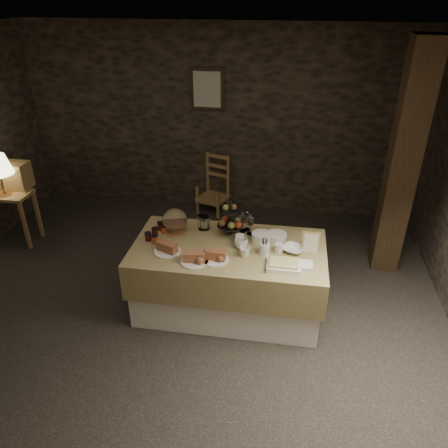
# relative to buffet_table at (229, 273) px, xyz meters

# --- Properties ---
(ground_plane) EXTENTS (5.50, 5.00, 0.01)m
(ground_plane) POSITION_rel_buffet_table_xyz_m (-0.50, -0.14, -0.43)
(ground_plane) COLOR black
(ground_plane) RESTS_ON ground
(room_shell) EXTENTS (5.52, 5.02, 2.60)m
(room_shell) POSITION_rel_buffet_table_xyz_m (-0.50, -0.14, 1.13)
(room_shell) COLOR black
(room_shell) RESTS_ON ground
(buffet_table) EXTENTS (1.89, 1.00, 0.75)m
(buffet_table) POSITION_rel_buffet_table_xyz_m (0.00, 0.00, 0.00)
(buffet_table) COLOR white
(buffet_table) RESTS_ON ground_plane
(console_table) EXTENTS (0.65, 0.37, 0.69)m
(console_table) POSITION_rel_buffet_table_xyz_m (-3.00, 0.89, 0.13)
(console_table) COLOR olive
(console_table) RESTS_ON ground_plane
(wine_rack) EXTENTS (0.42, 0.26, 0.34)m
(wine_rack) POSITION_rel_buffet_table_xyz_m (-2.95, 1.07, 0.43)
(wine_rack) COLOR olive
(wine_rack) RESTS_ON console_table
(chair) EXTENTS (0.50, 0.48, 0.66)m
(chair) POSITION_rel_buffet_table_xyz_m (-0.56, 2.20, -0.05)
(chair) COLOR olive
(chair) RESTS_ON ground_plane
(timber_column) EXTENTS (0.30, 0.30, 2.60)m
(timber_column) POSITION_rel_buffet_table_xyz_m (1.73, 1.09, 0.87)
(timber_column) COLOR black
(timber_column) RESTS_ON ground_plane
(framed_picture) EXTENTS (0.45, 0.04, 0.55)m
(framed_picture) POSITION_rel_buffet_table_xyz_m (-0.65, 2.32, 1.32)
(framed_picture) COLOR #2F1F16
(framed_picture) RESTS_ON room_shell
(plate_stack_a) EXTENTS (0.19, 0.19, 0.10)m
(plate_stack_a) POSITION_rel_buffet_table_xyz_m (0.30, 0.14, 0.37)
(plate_stack_a) COLOR white
(plate_stack_a) RESTS_ON buffet_table
(plate_stack_b) EXTENTS (0.20, 0.20, 0.08)m
(plate_stack_b) POSITION_rel_buffet_table_xyz_m (0.45, 0.18, 0.36)
(plate_stack_b) COLOR white
(plate_stack_b) RESTS_ON buffet_table
(cutlery_holder) EXTENTS (0.10, 0.10, 0.12)m
(cutlery_holder) POSITION_rel_buffet_table_xyz_m (0.35, -0.08, 0.38)
(cutlery_holder) COLOR white
(cutlery_holder) RESTS_ON buffet_table
(cup_a) EXTENTS (0.15, 0.15, 0.10)m
(cup_a) POSITION_rel_buffet_table_xyz_m (0.12, 0.00, 0.37)
(cup_a) COLOR white
(cup_a) RESTS_ON buffet_table
(cup_b) EXTENTS (0.14, 0.14, 0.10)m
(cup_b) POSITION_rel_buffet_table_xyz_m (0.17, -0.14, 0.37)
(cup_b) COLOR white
(cup_b) RESTS_ON buffet_table
(mug_c) EXTENTS (0.09, 0.09, 0.09)m
(mug_c) POSITION_rel_buffet_table_xyz_m (0.10, 0.08, 0.37)
(mug_c) COLOR white
(mug_c) RESTS_ON buffet_table
(mug_d) EXTENTS (0.08, 0.08, 0.09)m
(mug_d) POSITION_rel_buffet_table_xyz_m (0.49, -0.01, 0.36)
(mug_d) COLOR white
(mug_d) RESTS_ON buffet_table
(bowl) EXTENTS (0.26, 0.26, 0.05)m
(bowl) POSITION_rel_buffet_table_xyz_m (0.63, 0.02, 0.34)
(bowl) COLOR white
(bowl) RESTS_ON buffet_table
(cake_dome) EXTENTS (0.26, 0.26, 0.26)m
(cake_dome) POSITION_rel_buffet_table_xyz_m (-0.60, 0.23, 0.42)
(cake_dome) COLOR olive
(cake_dome) RESTS_ON buffet_table
(fruit_stand) EXTENTS (0.27, 0.27, 0.38)m
(fruit_stand) POSITION_rel_buffet_table_xyz_m (-0.02, 0.25, 0.46)
(fruit_stand) COLOR black
(fruit_stand) RESTS_ON buffet_table
(bread_platter_left) EXTENTS (0.26, 0.26, 0.11)m
(bread_platter_left) POSITION_rel_buffet_table_xyz_m (-0.57, -0.19, 0.36)
(bread_platter_left) COLOR white
(bread_platter_left) RESTS_ON buffet_table
(bread_platter_center) EXTENTS (0.26, 0.26, 0.11)m
(bread_platter_center) POSITION_rel_buffet_table_xyz_m (-0.27, -0.31, 0.36)
(bread_platter_center) COLOR white
(bread_platter_center) RESTS_ON buffet_table
(bread_platter_right) EXTENTS (0.26, 0.26, 0.11)m
(bread_platter_right) POSITION_rel_buffet_table_xyz_m (-0.09, -0.25, 0.36)
(bread_platter_right) COLOR white
(bread_platter_right) RESTS_ON buffet_table
(jam_jars) EXTENTS (0.18, 0.32, 0.07)m
(jam_jars) POSITION_rel_buffet_table_xyz_m (-0.75, 0.09, 0.36)
(jam_jars) COLOR #501013
(jam_jars) RESTS_ON buffet_table
(tart_dish) EXTENTS (0.30, 0.22, 0.07)m
(tart_dish) POSITION_rel_buffet_table_xyz_m (0.54, -0.28, 0.35)
(tart_dish) COLOR white
(tart_dish) RESTS_ON buffet_table
(square_dish) EXTENTS (0.14, 0.14, 0.04)m
(square_dish) POSITION_rel_buffet_table_xyz_m (0.73, -0.25, 0.34)
(square_dish) COLOR white
(square_dish) RESTS_ON buffet_table
(menu_frame) EXTENTS (0.17, 0.07, 0.22)m
(menu_frame) POSITION_rel_buffet_table_xyz_m (0.79, 0.06, 0.41)
(menu_frame) COLOR olive
(menu_frame) RESTS_ON buffet_table
(storage_jar_a) EXTENTS (0.10, 0.10, 0.16)m
(storage_jar_a) POSITION_rel_buffet_table_xyz_m (-0.32, 0.31, 0.40)
(storage_jar_a) COLOR white
(storage_jar_a) RESTS_ON buffet_table
(storage_jar_b) EXTENTS (0.09, 0.09, 0.14)m
(storage_jar_b) POSITION_rel_buffet_table_xyz_m (-0.29, 0.31, 0.39)
(storage_jar_b) COLOR white
(storage_jar_b) RESTS_ON buffet_table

